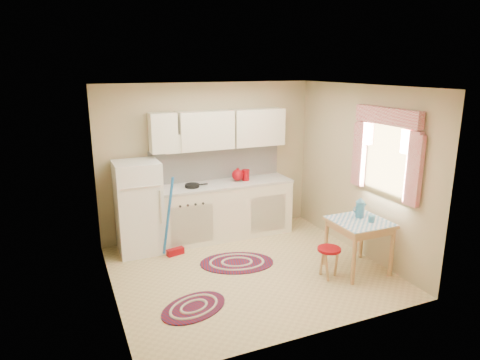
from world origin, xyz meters
name	(u,v)px	position (x,y,z in m)	size (l,w,h in m)	color
room_shell	(252,154)	(0.16, 0.24, 1.60)	(3.64, 3.60, 2.52)	#CCB982
fridge	(139,207)	(-1.24, 1.25, 0.70)	(0.65, 0.60, 1.40)	white
broom	(174,217)	(-0.80, 0.90, 0.60)	(0.28, 0.12, 1.20)	#1C61B0
base_cabinets	(224,211)	(0.13, 1.30, 0.44)	(2.25, 0.60, 0.88)	white
countertop	(223,184)	(0.13, 1.30, 0.90)	(2.27, 0.62, 0.04)	beige
frying_pan	(192,186)	(-0.40, 1.25, 0.94)	(0.22, 0.22, 0.05)	black
red_kettle	(238,175)	(0.39, 1.30, 1.03)	(0.21, 0.19, 0.21)	#93050D
red_canister	(246,176)	(0.53, 1.30, 1.00)	(0.12, 0.12, 0.16)	#93050D
table	(358,246)	(1.39, -0.57, 0.36)	(0.72, 0.72, 0.72)	tan
stool	(328,263)	(0.90, -0.59, 0.21)	(0.31, 0.31, 0.42)	#93050D
coffee_pot	(360,207)	(1.47, -0.45, 0.87)	(0.15, 0.13, 0.30)	teal
mug	(371,219)	(1.49, -0.67, 0.77)	(0.09, 0.09, 0.10)	teal
rug_center	(237,263)	(-0.06, 0.27, 0.01)	(1.06, 0.71, 0.02)	maroon
rug_left	(194,307)	(-0.98, -0.62, 0.01)	(0.85, 0.57, 0.02)	maroon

